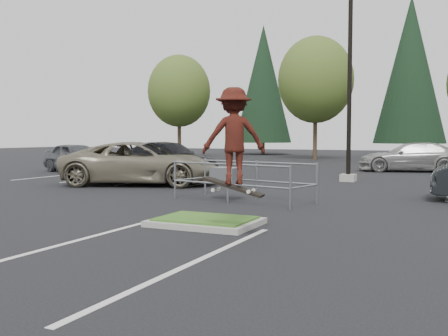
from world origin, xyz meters
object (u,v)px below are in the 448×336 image
at_px(light_pole, 350,71).
at_px(conif_b, 410,70).
at_px(car_l_grey, 76,157).
at_px(decid_a, 179,93).
at_px(conif_a, 263,84).
at_px(cart_corral, 230,176).
at_px(decid_b, 316,83).
at_px(skateboarder, 233,137).
at_px(car_l_tan, 139,163).
at_px(car_l_black, 166,159).
at_px(car_far_silver, 412,157).

bearing_deg(light_pole, conif_b, 91.01).
bearing_deg(car_l_grey, decid_a, 33.46).
xyz_separation_m(conif_a, cart_corral, (12.70, -35.90, -6.37)).
xyz_separation_m(decid_b, skateboarder, (7.10, -31.53, -4.16)).
bearing_deg(decid_a, car_l_grey, -76.32).
xyz_separation_m(cart_corral, car_l_tan, (-5.20, 2.90, 0.10)).
bearing_deg(light_pole, decid_b, 109.35).
bearing_deg(car_l_grey, cart_corral, -101.45).
bearing_deg(car_l_tan, conif_a, -7.20).
bearing_deg(car_l_black, skateboarder, -126.92).
bearing_deg(decid_b, decid_a, -177.61).
distance_m(car_l_tan, car_l_black, 4.74).
xyz_separation_m(decid_b, car_l_grey, (-7.49, -19.03, -5.27)).
bearing_deg(car_l_tan, car_l_grey, 37.27).
relative_size(conif_a, car_l_black, 2.36).
distance_m(car_l_tan, car_far_silver, 15.22).
relative_size(decid_a, car_far_silver, 1.68).
xyz_separation_m(light_pole, decid_b, (-6.51, 18.53, 1.48)).
relative_size(decid_b, car_l_tan, 1.61).
bearing_deg(car_l_black, cart_corral, -120.79).
height_order(conif_a, car_l_tan, conif_a).
xyz_separation_m(cart_corral, car_l_black, (-6.70, 7.40, 0.07)).
bearing_deg(car_far_silver, decid_a, -130.82).
bearing_deg(decid_a, cart_corral, -57.21).
relative_size(decid_b, conif_a, 0.74).
bearing_deg(cart_corral, skateboarder, -51.91).
height_order(decid_a, conif_b, conif_b).
bearing_deg(car_far_silver, cart_corral, -26.42).
bearing_deg(conif_a, decid_b, -49.83).
distance_m(decid_a, car_l_grey, 19.67).
distance_m(cart_corral, car_far_silver, 15.74).
xyz_separation_m(car_l_tan, car_l_grey, (-7.00, 4.50, -0.06)).
height_order(light_pole, skateboarder, light_pole).
distance_m(light_pole, skateboarder, 13.29).
distance_m(decid_b, car_l_black, 19.84).
height_order(car_l_grey, car_far_silver, car_l_grey).
bearing_deg(decid_b, conif_b, 58.91).
distance_m(decid_a, skateboarder, 36.63).
bearing_deg(skateboarder, cart_corral, -95.61).
xyz_separation_m(light_pole, car_l_black, (-8.50, -0.50, -3.76)).
bearing_deg(skateboarder, decid_a, -89.14).
height_order(conif_a, skateboarder, conif_a).
bearing_deg(car_l_black, decid_b, 11.08).
height_order(decid_a, cart_corral, decid_a).
relative_size(conif_b, car_l_grey, 3.20).
bearing_deg(decid_a, car_l_tan, -63.45).
distance_m(light_pole, car_l_grey, 14.51).
xyz_separation_m(decid_a, car_l_black, (10.01, -18.53, -4.78)).
relative_size(conif_a, car_l_tan, 2.17).
xyz_separation_m(cart_corral, car_far_silver, (3.59, 15.32, 0.04)).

